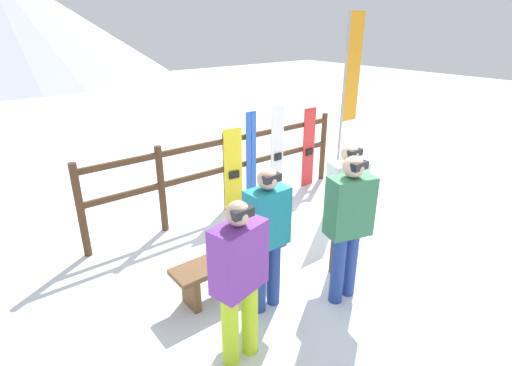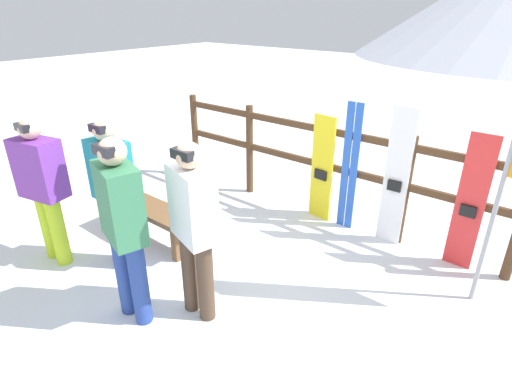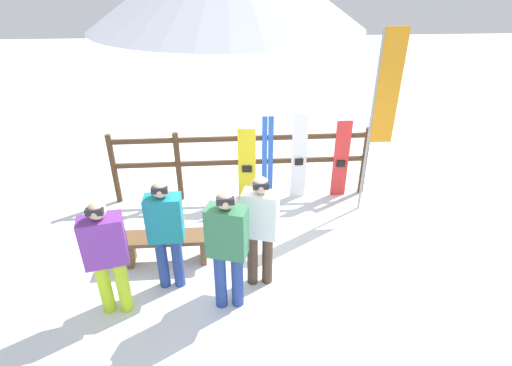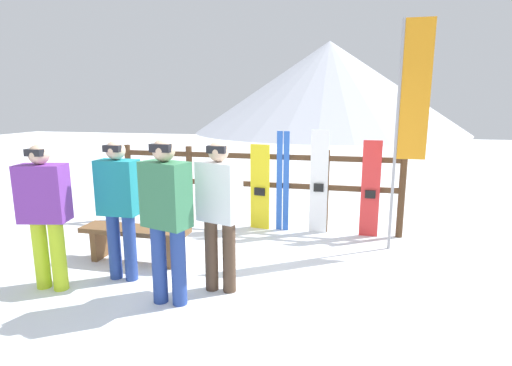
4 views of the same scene
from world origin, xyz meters
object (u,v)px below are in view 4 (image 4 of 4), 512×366
Objects in this scene: snowboard_red at (370,189)px; person_teal at (119,201)px; person_plaid_green at (166,212)px; person_purple at (45,209)px; rental_flag at (408,110)px; person_white at (219,207)px; snowboard_yellow at (260,187)px; ski_pair_blue at (283,182)px; bench at (135,236)px; snowboard_white at (319,182)px.

person_teal is at bearing -142.12° from snowboard_red.
person_plaid_green is 1.14× the size of snowboard_red.
rental_flag reaches higher than person_purple.
person_white is 1.01× the size of person_teal.
snowboard_red is (3.44, 2.57, -0.17)m from person_purple.
snowboard_yellow is (1.12, 2.18, -0.24)m from person_teal.
ski_pair_blue is (0.31, 2.21, -0.15)m from person_white.
bench is at bearing 59.94° from person_purple.
person_white reaches higher than snowboard_yellow.
person_plaid_green is 1.06× the size of person_purple.
person_purple is at bearing -124.27° from snowboard_yellow.
person_purple is 0.74m from person_teal.
snowboard_red is (2.04, 2.59, -0.23)m from person_plaid_green.
snowboard_white reaches higher than person_teal.
snowboard_white is at bearing -0.34° from ski_pair_blue.
person_teal is 1.09× the size of snowboard_red.
person_teal is 2.47m from snowboard_yellow.
ski_pair_blue is (1.49, 2.19, -0.13)m from person_teal.
person_purple is at bearing -129.40° from ski_pair_blue.
person_purple is 4.30m from snowboard_red.
ski_pair_blue is (0.72, 2.59, -0.17)m from person_plaid_green.
person_white is 1.17m from person_teal.
person_purple is 1.08× the size of snowboard_red.
person_purple is at bearing -168.56° from person_white.
snowboard_yellow is 0.45× the size of rental_flag.
person_plaid_green is at bearing -0.56° from person_purple.
rental_flag is (2.01, 1.72, 0.97)m from person_white.
person_plaid_green is 0.86m from person_teal.
person_purple is 3.12m from snowboard_yellow.
bench is 0.87× the size of snowboard_white.
snowboard_white is 0.53× the size of rental_flag.
person_teal is (0.12, -0.50, 0.58)m from bench.
snowboard_white is at bearing 0.01° from snowboard_yellow.
snowboard_white is (2.04, 2.18, -0.12)m from person_teal.
person_plaid_green is 0.56m from person_white.
person_plaid_green is 2.63m from snowboard_yellow.
snowboard_white is at bearing 37.97° from bench.
rental_flag reaches higher than person_white.
snowboard_red is at bearing -0.01° from snowboard_white.
person_white is at bearing 11.44° from person_purple.
bench is 2.78m from snowboard_white.
person_white is 1.11× the size of snowboard_red.
person_white is 1.02× the size of person_purple.
person_purple is at bearing -143.18° from snowboard_red.
person_purple is 0.99× the size of person_teal.
person_white reaches higher than snowboard_red.
ski_pair_blue is (0.36, 0.00, 0.11)m from snowboard_yellow.
snowboard_yellow is 0.93m from snowboard_white.
rental_flag is at bearing 19.92° from bench.
snowboard_red is at bearing 51.67° from person_plaid_green.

